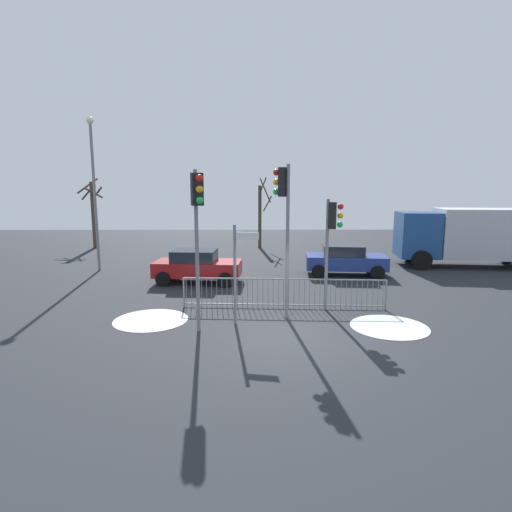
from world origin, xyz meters
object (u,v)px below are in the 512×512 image
Objects in this scene: bare_tree_centre at (94,212)px; traffic_light_foreground_right at (332,230)px; delivery_truck at (468,234)px; traffic_light_rear_right at (284,207)px; bare_tree_left at (261,214)px; direction_sign_post at (237,269)px; traffic_light_mid_right at (197,215)px; car_red_far at (197,265)px; street_lamp at (94,180)px; car_blue_near at (345,259)px.

traffic_light_foreground_right is at bearing -47.71° from bare_tree_centre.
delivery_truck is at bearing -17.86° from bare_tree_centre.
traffic_light_rear_right is 20.06m from bare_tree_centre.
delivery_truck is 1.48× the size of bare_tree_left.
delivery_truck is (11.96, 9.32, -0.01)m from direction_sign_post.
traffic_light_rear_right is at bearing -47.97° from traffic_light_foreground_right.
bare_tree_centre is (-12.10, 15.96, -1.08)m from traffic_light_rear_right.
traffic_light_mid_right is 0.65× the size of delivery_truck.
traffic_light_foreground_right is 11.86m from delivery_truck.
bare_tree_left is at bearing 78.53° from car_red_far.
delivery_truck is at bearing 2.83° from street_lamp.
street_lamp is 9.10m from bare_tree_centre.
delivery_truck is at bearing 19.09° from car_red_far.
car_red_far is at bearing 21.32° from delivery_truck.
car_red_far is 7.11m from street_lamp.
bare_tree_left reaches higher than car_blue_near.
traffic_light_rear_right is at bearing -51.01° from car_red_far.
traffic_light_mid_right is at bearing -97.03° from bare_tree_left.
car_blue_near is at bearing 23.49° from delivery_truck.
traffic_light_foreground_right is 0.81× the size of traffic_light_mid_right.
bare_tree_left reaches higher than direction_sign_post.
bare_tree_left reaches higher than car_red_far.
direction_sign_post is 0.41× the size of street_lamp.
traffic_light_mid_right is 0.97× the size of bare_tree_centre.
traffic_light_foreground_right is at bearing 35.06° from direction_sign_post.
traffic_light_mid_right is 0.96× the size of traffic_light_rear_right.
bare_tree_left is (2.10, 17.07, -1.09)m from traffic_light_mid_right.
street_lamp reaches higher than car_red_far.
direction_sign_post is 19.73m from bare_tree_centre.
street_lamp reaches higher than bare_tree_centre.
car_red_far is (-5.16, 4.25, -2.04)m from traffic_light_foreground_right.
bare_tree_centre reaches higher than car_red_far.
traffic_light_rear_right reaches higher than bare_tree_centre.
street_lamp is (-12.33, 1.15, 3.81)m from car_blue_near.
direction_sign_post is at bearing -166.53° from traffic_light_mid_right.
traffic_light_foreground_right is 3.63m from direction_sign_post.
traffic_light_rear_right is 7.96m from car_blue_near.
car_blue_near is 0.81× the size of bare_tree_centre.
traffic_light_rear_right is at bearing 46.33° from delivery_truck.
street_lamp is at bearing -179.85° from car_blue_near.
traffic_light_rear_right is at bearing -88.43° from bare_tree_left.
car_red_far is 0.99× the size of car_blue_near.
traffic_light_mid_right reaches higher than direction_sign_post.
direction_sign_post is 6.11m from car_red_far.
car_red_far is 14.45m from delivery_truck.
traffic_light_mid_right is at bearing -77.31° from car_red_far.
bare_tree_centre is at bearing -120.77° from traffic_light_foreground_right.
street_lamp is at bearing -106.41° from traffic_light_foreground_right.
bare_tree_left is at bearing 96.99° from direction_sign_post.
bare_tree_left is (-0.43, 15.65, -1.24)m from traffic_light_rear_right.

